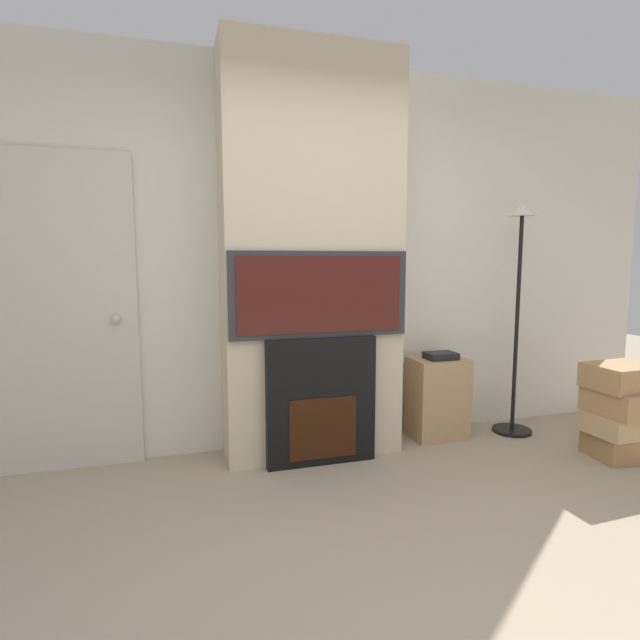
% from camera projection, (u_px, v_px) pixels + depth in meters
% --- Properties ---
extents(ground_plane, '(14.00, 14.00, 0.00)m').
position_uv_depth(ground_plane, '(447.00, 632.00, 1.80)').
color(ground_plane, tan).
extents(wall_back, '(6.00, 0.06, 2.70)m').
position_uv_depth(wall_back, '(303.00, 258.00, 3.57)').
color(wall_back, silver).
rests_on(wall_back, ground_plane).
extents(chimney_breast, '(1.19, 0.40, 2.70)m').
position_uv_depth(chimney_breast, '(312.00, 258.00, 3.35)').
color(chimney_breast, beige).
rests_on(chimney_breast, ground_plane).
extents(fireplace, '(0.73, 0.15, 0.84)m').
position_uv_depth(fireplace, '(320.00, 401.00, 3.28)').
color(fireplace, black).
rests_on(fireplace, ground_plane).
extents(television, '(1.18, 0.07, 0.55)m').
position_uv_depth(television, '(320.00, 294.00, 3.19)').
color(television, '#2D2D33').
rests_on(television, fireplace).
extents(floor_lamp, '(0.29, 0.29, 1.76)m').
position_uv_depth(floor_lamp, '(518.00, 295.00, 3.77)').
color(floor_lamp, black).
rests_on(floor_lamp, ground_plane).
extents(box_stack, '(0.45, 0.40, 0.64)m').
position_uv_depth(box_stack, '(622.00, 410.00, 3.37)').
color(box_stack, '#A37A4C').
rests_on(box_stack, ground_plane).
extents(media_stand, '(0.41, 0.30, 0.66)m').
position_uv_depth(media_stand, '(437.00, 397.00, 3.76)').
color(media_stand, tan).
rests_on(media_stand, ground_plane).
extents(entry_door, '(0.89, 0.09, 2.01)m').
position_uv_depth(entry_door, '(63.00, 314.00, 3.11)').
color(entry_door, beige).
rests_on(entry_door, ground_plane).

